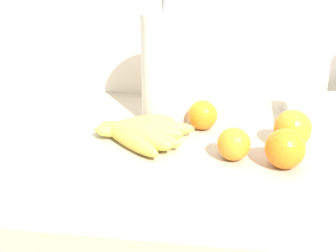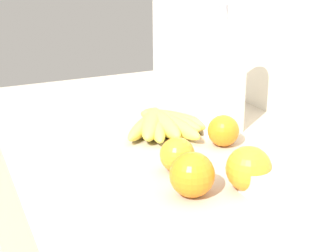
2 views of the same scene
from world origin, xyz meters
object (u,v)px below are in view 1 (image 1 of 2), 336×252
(banana_bunch, at_px, (138,132))
(orange_back_right, at_px, (234,144))
(orange_front, at_px, (203,115))
(orange_far_right, at_px, (285,149))
(paper_towel_roll, at_px, (166,68))
(orange_back_left, at_px, (293,129))

(banana_bunch, bearing_deg, orange_back_right, -16.67)
(banana_bunch, xyz_separation_m, orange_front, (0.13, 0.08, 0.01))
(banana_bunch, xyz_separation_m, orange_back_right, (0.20, -0.06, 0.01))
(banana_bunch, bearing_deg, orange_front, 31.91)
(banana_bunch, height_order, orange_far_right, orange_far_right)
(banana_bunch, relative_size, orange_front, 3.31)
(orange_far_right, xyz_separation_m, orange_front, (-0.17, 0.16, -0.01))
(orange_far_right, height_order, orange_front, orange_far_right)
(orange_front, bearing_deg, orange_back_right, -63.40)
(orange_far_right, relative_size, paper_towel_roll, 0.27)
(orange_back_left, xyz_separation_m, paper_towel_roll, (-0.28, 0.11, 0.09))
(banana_bunch, xyz_separation_m, orange_far_right, (0.29, -0.08, 0.02))
(banana_bunch, bearing_deg, orange_back_left, 2.98)
(orange_far_right, height_order, orange_back_left, orange_back_left)
(orange_front, distance_m, orange_back_right, 0.16)
(orange_back_left, height_order, paper_towel_roll, paper_towel_roll)
(orange_far_right, bearing_deg, banana_bunch, 164.95)
(orange_front, distance_m, orange_back_left, 0.20)
(orange_front, relative_size, paper_towel_roll, 0.24)
(orange_back_right, bearing_deg, paper_towel_roll, 130.86)
(orange_back_right, bearing_deg, orange_far_right, -11.55)
(orange_back_left, bearing_deg, orange_back_right, -146.89)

